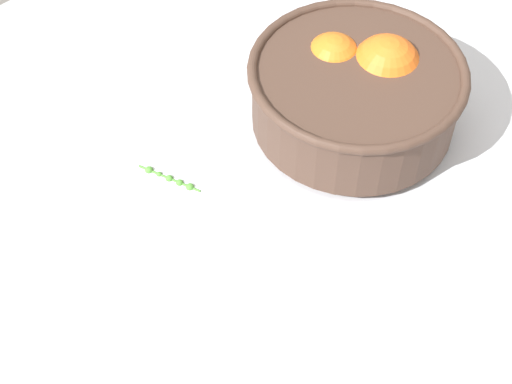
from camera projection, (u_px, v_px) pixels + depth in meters
ground_plane at (253, 245)px, 86.60cm from camera, size 139.64×107.92×3.00cm
fruit_bowl at (356, 93)px, 91.72cm from camera, size 25.50×25.50×11.20cm
herb_sprig_0 at (170, 177)px, 90.33cm from camera, size 3.16×7.93×0.99cm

